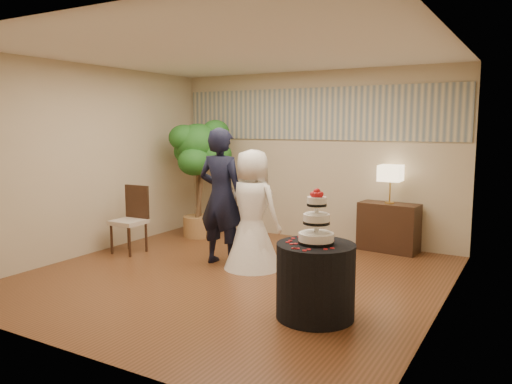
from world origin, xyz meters
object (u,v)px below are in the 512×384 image
Objects in this scene: cake_table at (315,281)px; table_lamp at (390,184)px; ficus_tree at (198,178)px; groom at (221,197)px; side_chair at (128,220)px; wedding_cake at (317,216)px; console at (389,227)px; bride at (252,209)px.

table_lamp is (-0.08, 3.01, 0.65)m from cake_table.
ficus_tree is (-3.20, 2.40, 0.65)m from cake_table.
groom is 1.62m from side_chair.
console is (-0.08, 3.01, -0.66)m from wedding_cake.
table_lamp is 3.19m from ficus_tree.
ficus_tree reaches higher than side_chair.
bride is at bearing -34.23° from ficus_tree.
wedding_cake is at bearing -82.75° from console.
bride is 2.31m from console.
table_lamp is (1.35, 1.82, 0.23)m from bride.
ficus_tree is at bearing 143.11° from wedding_cake.
table_lamp is (0.00, 0.00, 0.66)m from console.
wedding_cake is (0.00, 0.00, 0.66)m from cake_table.
groom is at bearing 6.66° from side_chair.
wedding_cake is at bearing 148.15° from groom.
bride is 1.80× the size of console.
groom is 2.66m from console.
cake_table is at bearing -82.75° from console.
groom is at bearing 148.67° from cake_table.
table_lamp is at bearing 91.46° from wedding_cake.
bride is 1.87m from wedding_cake.
bride reaches higher than wedding_cake.
bride reaches higher than side_chair.
ficus_tree is (-1.78, 1.21, 0.22)m from bride.
wedding_cake is 0.62× the size of console.
console is at bearing 0.00° from table_lamp.
cake_table is 0.88× the size of console.
ficus_tree is (-1.30, 1.25, 0.08)m from groom.
wedding_cake is at bearing 144.26° from bride.
ficus_tree reaches higher than wedding_cake.
groom reaches higher than side_chair.
side_chair is (-1.55, -0.20, -0.44)m from groom.
bride is at bearing -120.77° from console.
ficus_tree is (-3.13, -0.61, 0.65)m from console.
console is 3.95m from side_chair.
bride is at bearing 140.05° from wedding_cake.
table_lamp is 0.57× the size of side_chair.
bride is at bearing -175.80° from groom.
ficus_tree is (-3.13, -0.61, -0.01)m from table_lamp.
table_lamp is at bearing 91.46° from cake_table.
cake_table is 3.01m from console.
groom is 2.22m from wedding_cake.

